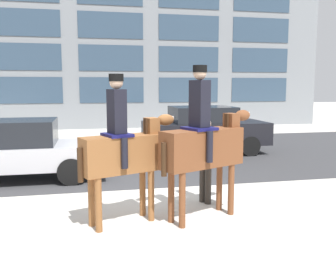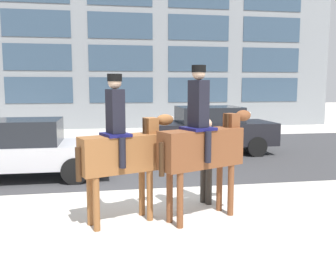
# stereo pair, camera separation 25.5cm
# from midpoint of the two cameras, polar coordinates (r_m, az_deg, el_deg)

# --- Properties ---
(ground_plane) EXTENTS (80.00, 80.00, 0.00)m
(ground_plane) POSITION_cam_midpoint_polar(r_m,az_deg,el_deg) (8.09, -3.57, -9.31)
(ground_plane) COLOR beige
(road_surface) EXTENTS (24.33, 8.50, 0.01)m
(road_surface) POSITION_cam_midpoint_polar(r_m,az_deg,el_deg) (12.68, -6.71, -3.20)
(road_surface) COLOR #38383A
(road_surface) RESTS_ON ground_plane
(mounted_horse_lead) EXTENTS (1.71, 0.89, 2.51)m
(mounted_horse_lead) POSITION_cam_midpoint_polar(r_m,az_deg,el_deg) (6.29, -8.06, -2.28)
(mounted_horse_lead) COLOR brown
(mounted_horse_lead) RESTS_ON ground_plane
(mounted_horse_companion) EXTENTS (1.88, 1.05, 2.66)m
(mounted_horse_companion) POSITION_cam_midpoint_polar(r_m,az_deg,el_deg) (6.47, 4.37, -1.43)
(mounted_horse_companion) COLOR brown
(mounted_horse_companion) RESTS_ON ground_plane
(pedestrian_bystander) EXTENTS (0.77, 0.70, 1.69)m
(pedestrian_bystander) POSITION_cam_midpoint_polar(r_m,az_deg,el_deg) (7.36, 4.74, -3.04)
(pedestrian_bystander) COLOR #332D28
(pedestrian_bystander) RESTS_ON ground_plane
(street_car_near_lane) EXTENTS (4.51, 1.83, 1.49)m
(street_car_near_lane) POSITION_cam_midpoint_polar(r_m,az_deg,el_deg) (10.03, -23.35, -2.16)
(street_car_near_lane) COLOR #B7B7BC
(street_car_near_lane) RESTS_ON ground_plane
(street_car_far_lane) EXTENTS (4.18, 1.93, 1.61)m
(street_car_far_lane) POSITION_cam_midpoint_polar(r_m,az_deg,el_deg) (12.94, 5.00, 0.75)
(street_car_far_lane) COLOR black
(street_car_far_lane) RESTS_ON ground_plane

